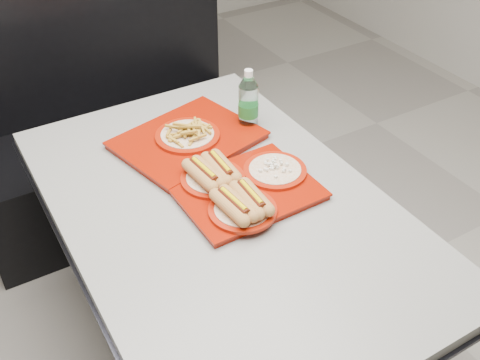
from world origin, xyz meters
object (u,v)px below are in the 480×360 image
diner_table (223,243)px  tray_near (241,187)px  water_bottle (248,104)px  booth_bench (110,130)px  tray_far (188,137)px

diner_table → tray_near: 0.21m
diner_table → water_bottle: bearing=48.2°
tray_near → water_bottle: 0.39m
diner_table → booth_bench: 1.11m
diner_table → tray_near: size_ratio=3.35×
diner_table → tray_near: tray_near is taller
water_bottle → tray_far: bearing=175.4°
tray_near → water_bottle: size_ratio=1.89×
diner_table → water_bottle: size_ratio=6.31×
diner_table → tray_far: bearing=80.9°
diner_table → tray_far: (0.05, 0.33, 0.19)m
tray_near → tray_far: 0.33m
booth_bench → tray_near: bearing=-86.5°
tray_far → booth_bench: bearing=94.0°
diner_table → booth_bench: booth_bench is taller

